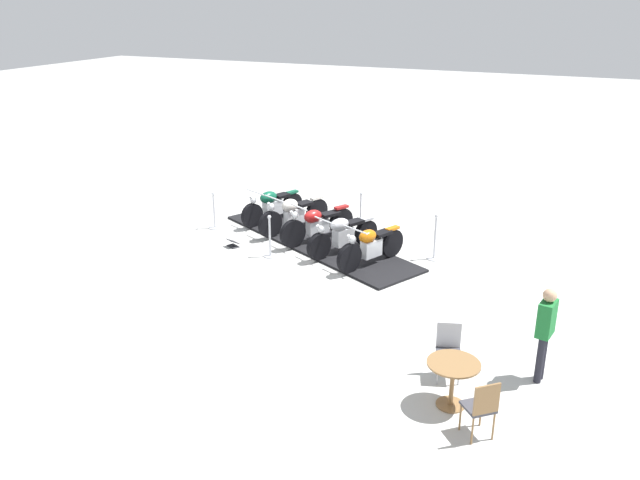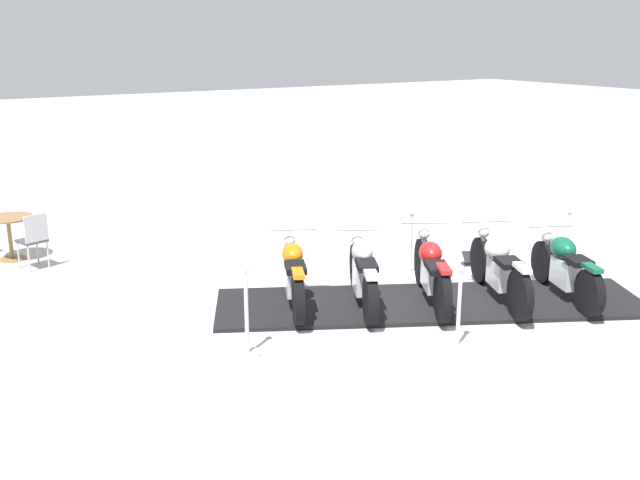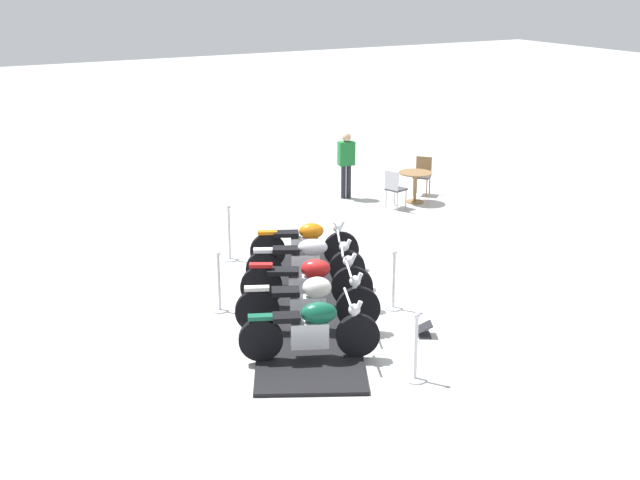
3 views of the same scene
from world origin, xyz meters
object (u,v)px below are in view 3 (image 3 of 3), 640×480
stanchion_left_rear (230,242)px  stanchion_right_mid (394,289)px  motorcycle_cream (310,302)px  cafe_table (415,180)px  stanchion_right_front (415,359)px  motorcycle_chrome (307,262)px  cafe_chair_near_table (394,187)px  motorcycle_forest (312,329)px  stanchion_left_mid (219,290)px  motorcycle_copper (306,244)px  info_placard (424,331)px  motorcycle_maroon (308,281)px  bystander_person (346,159)px  cafe_chair_across_table (423,173)px

stanchion_left_rear → stanchion_right_mid: size_ratio=1.08×
motorcycle_cream → cafe_table: motorcycle_cream is taller
stanchion_right_front → motorcycle_chrome: bearing=-94.8°
stanchion_right_front → cafe_chair_near_table: size_ratio=1.09×
motorcycle_forest → stanchion_left_mid: (0.46, -2.45, -0.14)m
motorcycle_copper → info_placard: size_ratio=5.32×
motorcycle_forest → motorcycle_copper: motorcycle_copper is taller
motorcycle_copper → cafe_table: size_ratio=2.39×
info_placard → cafe_table: bearing=173.0°
motorcycle_cream → motorcycle_maroon: bearing=88.2°
motorcycle_cream → stanchion_left_rear: 3.92m
info_placard → bystander_person: (-3.13, -7.75, 0.92)m
cafe_chair_near_table → cafe_chair_across_table: 1.61m
motorcycle_chrome → bystander_person: bearing=80.2°
stanchion_right_front → cafe_chair_across_table: (-6.03, -8.31, 0.23)m
stanchion_left_mid → stanchion_left_rear: size_ratio=0.94×
motorcycle_maroon → cafe_table: motorcycle_maroon is taller
cafe_table → bystander_person: (1.29, -1.16, 0.42)m
motorcycle_forest → stanchion_left_mid: stanchion_left_mid is taller
stanchion_left_rear → info_placard: bearing=104.8°
stanchion_right_front → motorcycle_forest: bearing=-50.7°
stanchion_left_rear → cafe_chair_near_table: size_ratio=1.20×
motorcycle_cream → stanchion_right_mid: (-1.73, -0.23, -0.20)m
motorcycle_copper → stanchion_left_rear: size_ratio=1.71×
motorcycle_chrome → info_placard: motorcycle_chrome is taller
bystander_person → stanchion_left_mid: bearing=-36.7°
motorcycle_chrome → stanchion_left_mid: size_ratio=1.85×
motorcycle_copper → motorcycle_chrome: bearing=-92.2°
motorcycle_forest → motorcycle_chrome: bearing=86.3°
motorcycle_chrome → info_placard: 2.82m
motorcycle_copper → cafe_chair_across_table: (-5.25, -3.55, 0.03)m
stanchion_right_front → motorcycle_cream: bearing=-75.3°
cafe_table → stanchion_left_rear: bearing=17.1°
info_placard → cafe_table: size_ratio=0.45×
bystander_person → motorcycle_chrome: bearing=-26.8°
motorcycle_copper → cafe_chair_across_table: motorcycle_copper is taller
motorcycle_chrome → info_placard: bearing=-49.0°
cafe_chair_near_table → motorcycle_forest: bearing=-149.7°
stanchion_left_mid → motorcycle_maroon: bearing=153.2°
motorcycle_chrome → motorcycle_copper: motorcycle_copper is taller
motorcycle_chrome → cafe_chair_near_table: bearing=67.3°
motorcycle_copper → cafe_chair_near_table: bearing=60.0°
motorcycle_forest → cafe_chair_near_table: (-5.63, -6.28, 0.02)m
stanchion_right_front → bystander_person: size_ratio=0.62×
motorcycle_maroon → motorcycle_chrome: motorcycle_maroon is taller
motorcycle_forest → bystander_person: (-5.12, -7.70, 0.47)m
motorcycle_maroon → motorcycle_copper: 1.98m
cafe_chair_across_table → bystander_person: bearing=-59.7°
motorcycle_maroon → stanchion_left_mid: (1.35, -0.68, -0.14)m
motorcycle_forest → cafe_table: bearing=68.5°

